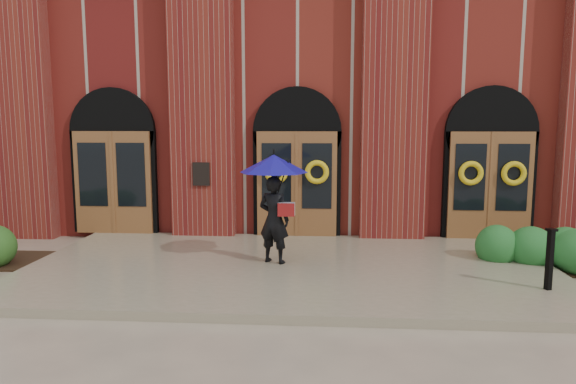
{
  "coord_description": "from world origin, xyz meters",
  "views": [
    {
      "loc": [
        0.64,
        -9.41,
        2.84
      ],
      "look_at": [
        -0.09,
        1.0,
        1.44
      ],
      "focal_mm": 32.0,
      "sensor_mm": 36.0,
      "label": 1
    }
  ],
  "objects": [
    {
      "name": "ground",
      "position": [
        0.0,
        0.0,
        0.0
      ],
      "size": [
        90.0,
        90.0,
        0.0
      ],
      "primitive_type": "plane",
      "color": "tan",
      "rests_on": "ground"
    },
    {
      "name": "hedge_wall_right",
      "position": [
        5.34,
        0.82,
        0.4
      ],
      "size": [
        3.09,
        1.24,
        0.79
      ],
      "primitive_type": "ellipsoid",
      "color": "#205D24",
      "rests_on": "ground"
    },
    {
      "name": "church_building",
      "position": [
        0.0,
        8.78,
        3.5
      ],
      "size": [
        16.2,
        12.53,
        7.0
      ],
      "color": "maroon",
      "rests_on": "ground"
    },
    {
      "name": "man_with_umbrella",
      "position": [
        -0.3,
        0.26,
        1.62
      ],
      "size": [
        1.7,
        1.7,
        2.1
      ],
      "rotation": [
        0.0,
        0.0,
        2.77
      ],
      "color": "black",
      "rests_on": "landing"
    },
    {
      "name": "metal_post",
      "position": [
        4.3,
        -1.07,
        0.68
      ],
      "size": [
        0.18,
        0.18,
        1.01
      ],
      "rotation": [
        0.0,
        0.0,
        0.4
      ],
      "color": "black",
      "rests_on": "landing"
    },
    {
      "name": "landing",
      "position": [
        0.0,
        0.15,
        0.07
      ],
      "size": [
        10.0,
        5.3,
        0.15
      ],
      "primitive_type": "cube",
      "color": "gray",
      "rests_on": "ground"
    }
  ]
}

